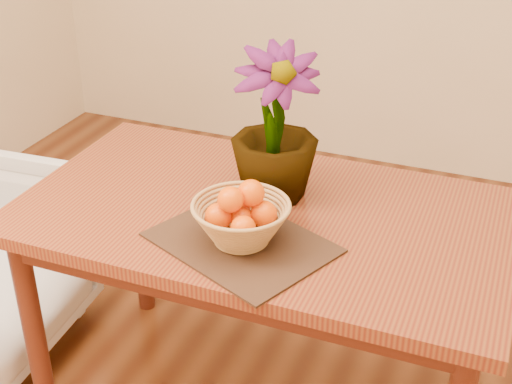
% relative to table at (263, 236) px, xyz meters
% --- Properties ---
extents(table, '(1.40, 0.80, 0.75)m').
position_rel_table_xyz_m(table, '(0.00, 0.00, 0.00)').
color(table, brown).
rests_on(table, floor).
extents(placemat, '(0.54, 0.48, 0.01)m').
position_rel_table_xyz_m(placemat, '(0.01, -0.19, 0.09)').
color(placemat, '#362013').
rests_on(placemat, table).
extents(wicker_basket, '(0.26, 0.26, 0.11)m').
position_rel_table_xyz_m(wicker_basket, '(0.01, -0.19, 0.15)').
color(wicker_basket, tan).
rests_on(wicker_basket, placemat).
extents(orange_pile, '(0.17, 0.17, 0.13)m').
position_rel_table_xyz_m(orange_pile, '(0.01, -0.19, 0.19)').
color(orange_pile, '#FA5F04').
rests_on(orange_pile, wicker_basket).
extents(potted_plant, '(0.33, 0.33, 0.45)m').
position_rel_table_xyz_m(potted_plant, '(-0.00, 0.09, 0.31)').
color(potted_plant, '#1B4112').
rests_on(potted_plant, table).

